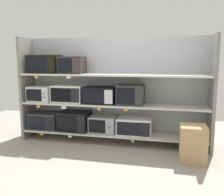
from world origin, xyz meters
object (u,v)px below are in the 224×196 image
microwave_5 (69,94)px  microwave_9 (72,65)px  microwave_6 (100,95)px  microwave_8 (44,64)px  microwave_3 (134,126)px  shipping_carton (193,144)px  microwave_0 (46,120)px  microwave_1 (75,121)px  microwave_2 (103,124)px  microwave_7 (131,95)px  microwave_4 (42,94)px

microwave_5 → microwave_9: size_ratio=1.30×
microwave_6 → microwave_9: 0.72m
microwave_8 → microwave_9: size_ratio=1.33×
microwave_3 → shipping_carton: bearing=-31.0°
microwave_0 → microwave_3: (1.64, 0.00, -0.00)m
microwave_1 → microwave_2: 0.53m
microwave_6 → shipping_carton: (1.51, -0.55, -0.57)m
microwave_7 → microwave_1: bearing=-180.0°
microwave_7 → microwave_8: 1.64m
microwave_5 → microwave_8: size_ratio=0.98×
microwave_0 → microwave_5: bearing=0.0°
microwave_2 → microwave_0: bearing=-180.0°
microwave_9 → microwave_1: bearing=-0.3°
microwave_2 → microwave_1: bearing=-180.0°
microwave_4 → microwave_3: bearing=0.0°
shipping_carton → microwave_3: bearing=149.0°
microwave_2 → shipping_carton: (1.46, -0.54, -0.06)m
microwave_1 → microwave_2: microwave_1 is taller
microwave_2 → microwave_6: microwave_6 is taller
microwave_7 → microwave_9: 1.14m
microwave_0 → microwave_7: microwave_7 is taller
microwave_5 → microwave_7: microwave_7 is taller
microwave_2 → microwave_5: (-0.63, 0.00, 0.52)m
microwave_4 → microwave_8: (0.07, -0.00, 0.53)m
microwave_4 → microwave_7: size_ratio=0.93×
microwave_6 → shipping_carton: microwave_6 is taller
microwave_8 → microwave_9: bearing=0.0°
microwave_7 → microwave_5: bearing=180.0°
microwave_2 → microwave_8: (-1.08, 0.00, 1.04)m
microwave_0 → microwave_9: 1.15m
microwave_2 → microwave_3: 0.55m
microwave_2 → shipping_carton: 1.56m
microwave_5 → microwave_0: bearing=-180.0°
microwave_2 → microwave_7: size_ratio=1.02×
microwave_1 → microwave_8: (-0.55, 0.00, 1.01)m
microwave_1 → microwave_7: 1.13m
microwave_0 → shipping_carton: bearing=-12.1°
microwave_5 → microwave_9: 0.51m
microwave_3 → microwave_9: 1.50m
shipping_carton → microwave_1: bearing=164.7°
microwave_0 → shipping_carton: (2.55, -0.54, -0.06)m
microwave_2 → microwave_4: (-1.15, 0.00, 0.50)m
microwave_7 → shipping_carton: microwave_7 is taller
microwave_2 → microwave_9: microwave_9 is taller
microwave_0 → shipping_carton: 2.61m
microwave_2 → microwave_8: microwave_8 is taller
microwave_9 → microwave_4: bearing=-180.0°
microwave_2 → microwave_6: size_ratio=0.85×
microwave_4 → microwave_7: 1.63m
microwave_2 → microwave_5: bearing=180.0°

